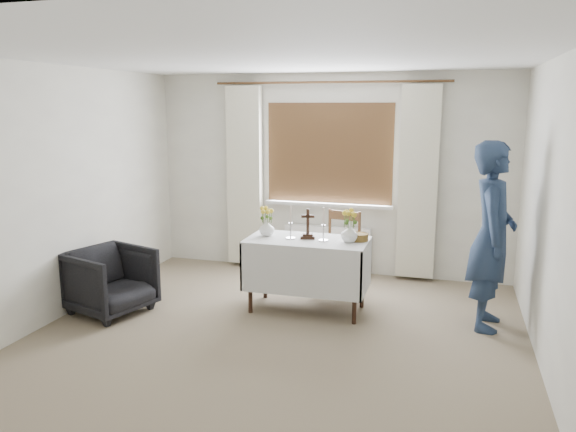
% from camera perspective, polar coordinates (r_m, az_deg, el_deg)
% --- Properties ---
extents(ground, '(5.00, 5.00, 0.00)m').
position_cam_1_polar(ground, '(5.08, -2.11, -13.37)').
color(ground, gray).
rests_on(ground, ground).
extents(altar_table, '(1.24, 0.64, 0.76)m').
position_cam_1_polar(altar_table, '(5.85, 1.95, -6.00)').
color(altar_table, silver).
rests_on(altar_table, ground).
extents(wooden_chair, '(0.52, 0.52, 0.94)m').
position_cam_1_polar(wooden_chair, '(6.35, 5.00, -3.84)').
color(wooden_chair, '#50381B').
rests_on(wooden_chair, ground).
extents(armchair, '(0.93, 0.91, 0.67)m').
position_cam_1_polar(armchair, '(6.08, -17.58, -6.31)').
color(armchair, black).
rests_on(armchair, ground).
extents(person, '(0.48, 0.69, 1.80)m').
position_cam_1_polar(person, '(5.63, 20.01, -1.93)').
color(person, navy).
rests_on(person, ground).
extents(radiator, '(1.10, 0.10, 0.60)m').
position_cam_1_polar(radiator, '(7.19, 3.98, -3.41)').
color(radiator, white).
rests_on(radiator, ground).
extents(wooden_cross, '(0.16, 0.13, 0.31)m').
position_cam_1_polar(wooden_cross, '(5.75, 2.03, -0.79)').
color(wooden_cross, black).
rests_on(wooden_cross, altar_table).
extents(candlestick_left, '(0.13, 0.13, 0.34)m').
position_cam_1_polar(candlestick_left, '(5.73, 0.26, -0.65)').
color(candlestick_left, silver).
rests_on(candlestick_left, altar_table).
extents(candlestick_right, '(0.12, 0.12, 0.34)m').
position_cam_1_polar(candlestick_right, '(5.65, 3.64, -0.86)').
color(candlestick_right, silver).
rests_on(candlestick_right, altar_table).
extents(flower_vase_left, '(0.20, 0.20, 0.17)m').
position_cam_1_polar(flower_vase_left, '(5.89, -2.17, -1.22)').
color(flower_vase_left, white).
rests_on(flower_vase_left, altar_table).
extents(flower_vase_right, '(0.19, 0.19, 0.18)m').
position_cam_1_polar(flower_vase_right, '(5.64, 6.25, -1.77)').
color(flower_vase_right, white).
rests_on(flower_vase_right, altar_table).
extents(wicker_basket, '(0.24, 0.24, 0.07)m').
position_cam_1_polar(wicker_basket, '(5.73, 7.18, -2.13)').
color(wicker_basket, brown).
rests_on(wicker_basket, altar_table).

